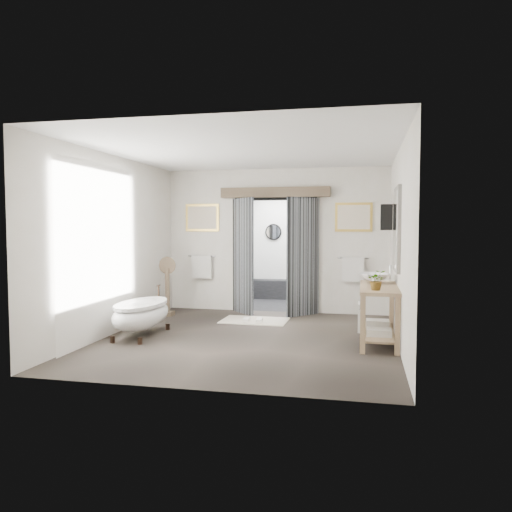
# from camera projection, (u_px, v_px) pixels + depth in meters

# --- Properties ---
(ground_plane) EXTENTS (5.00, 5.00, 0.00)m
(ground_plane) POSITION_uv_depth(u_px,v_px,m) (248.00, 338.00, 7.76)
(ground_plane) COLOR #4B4239
(room_shell) EXTENTS (4.52, 5.02, 2.91)m
(room_shell) POSITION_uv_depth(u_px,v_px,m) (244.00, 219.00, 7.53)
(room_shell) COLOR silver
(room_shell) RESTS_ON ground_plane
(shower_room) EXTENTS (2.22, 2.01, 2.51)m
(shower_room) POSITION_uv_depth(u_px,v_px,m) (287.00, 262.00, 11.60)
(shower_room) COLOR black
(shower_room) RESTS_ON ground_plane
(back_wall_dressing) EXTENTS (3.82, 0.71, 2.52)m
(back_wall_dressing) POSITION_uv_depth(u_px,v_px,m) (274.00, 235.00, 9.92)
(back_wall_dressing) COLOR black
(back_wall_dressing) RESTS_ON ground_plane
(clawfoot_tub) EXTENTS (0.67, 1.51, 0.74)m
(clawfoot_tub) POSITION_uv_depth(u_px,v_px,m) (141.00, 314.00, 7.91)
(clawfoot_tub) COLOR #332219
(clawfoot_tub) RESTS_ON ground_plane
(vanity) EXTENTS (0.57, 1.60, 0.85)m
(vanity) POSITION_uv_depth(u_px,v_px,m) (377.00, 309.00, 7.47)
(vanity) COLOR tan
(vanity) RESTS_ON ground_plane
(pedestal_mirror) EXTENTS (0.34, 0.22, 1.15)m
(pedestal_mirror) POSITION_uv_depth(u_px,v_px,m) (168.00, 290.00, 9.71)
(pedestal_mirror) COLOR brown
(pedestal_mirror) RESTS_ON ground_plane
(rug) EXTENTS (1.21, 0.82, 0.01)m
(rug) POSITION_uv_depth(u_px,v_px,m) (255.00, 320.00, 9.19)
(rug) COLOR beige
(rug) RESTS_ON ground_plane
(slippers) EXTENTS (0.37, 0.27, 0.05)m
(slippers) POSITION_uv_depth(u_px,v_px,m) (253.00, 320.00, 9.09)
(slippers) COLOR silver
(slippers) RESTS_ON rug
(basin) EXTENTS (0.58, 0.58, 0.16)m
(basin) POSITION_uv_depth(u_px,v_px,m) (374.00, 278.00, 7.83)
(basin) COLOR white
(basin) RESTS_ON vanity
(plant) EXTENTS (0.27, 0.24, 0.29)m
(plant) POSITION_uv_depth(u_px,v_px,m) (377.00, 280.00, 6.96)
(plant) COLOR gray
(plant) RESTS_ON vanity
(soap_bottle_a) EXTENTS (0.12, 0.12, 0.21)m
(soap_bottle_a) POSITION_uv_depth(u_px,v_px,m) (376.00, 278.00, 7.60)
(soap_bottle_a) COLOR gray
(soap_bottle_a) RESTS_ON vanity
(soap_bottle_b) EXTENTS (0.16, 0.16, 0.16)m
(soap_bottle_b) POSITION_uv_depth(u_px,v_px,m) (374.00, 277.00, 8.06)
(soap_bottle_b) COLOR gray
(soap_bottle_b) RESTS_ON vanity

